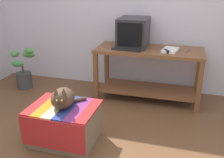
# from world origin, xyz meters

# --- Properties ---
(back_wall) EXTENTS (8.00, 0.10, 2.60)m
(back_wall) POSITION_xyz_m (0.00, 2.05, 1.30)
(back_wall) COLOR silver
(back_wall) RESTS_ON ground_plane
(desk) EXTENTS (1.49, 0.65, 0.76)m
(desk) POSITION_xyz_m (0.25, 1.60, 0.52)
(desk) COLOR brown
(desk) RESTS_ON ground_plane
(tv_monitor) EXTENTS (0.42, 0.51, 0.41)m
(tv_monitor) POSITION_xyz_m (0.00, 1.68, 0.96)
(tv_monitor) COLOR #28282B
(tv_monitor) RESTS_ON desk
(keyboard) EXTENTS (0.41, 0.18, 0.02)m
(keyboard) POSITION_xyz_m (-0.04, 1.46, 0.77)
(keyboard) COLOR black
(keyboard) RESTS_ON desk
(book) EXTENTS (0.23, 0.31, 0.03)m
(book) POSITION_xyz_m (0.54, 1.56, 0.77)
(book) COLOR white
(book) RESTS_ON desk
(ottoman_with_blanket) EXTENTS (0.70, 0.56, 0.42)m
(ottoman_with_blanket) POSITION_xyz_m (-0.44, 0.26, 0.21)
(ottoman_with_blanket) COLOR #7A664C
(ottoman_with_blanket) RESTS_ON ground_plane
(cat) EXTENTS (0.35, 0.43, 0.26)m
(cat) POSITION_xyz_m (-0.43, 0.25, 0.52)
(cat) COLOR #473323
(cat) RESTS_ON ottoman_with_blanket
(potted_plant) EXTENTS (0.43, 0.42, 0.67)m
(potted_plant) POSITION_xyz_m (-1.73, 1.46, 0.27)
(potted_plant) COLOR #3D3D42
(potted_plant) RESTS_ON ground_plane
(stapler) EXTENTS (0.09, 0.11, 0.04)m
(stapler) POSITION_xyz_m (0.50, 1.46, 0.78)
(stapler) COLOR black
(stapler) RESTS_ON desk
(pen) EXTENTS (0.05, 0.14, 0.01)m
(pen) POSITION_xyz_m (0.77, 1.60, 0.76)
(pen) COLOR #2351B2
(pen) RESTS_ON desk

